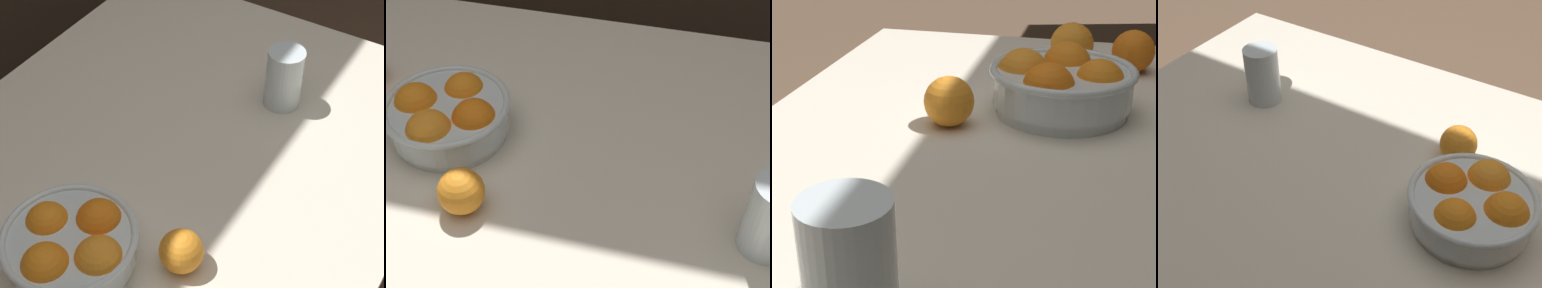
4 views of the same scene
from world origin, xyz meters
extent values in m
cube|color=beige|center=(0.00, 0.00, 0.71)|extent=(1.24, 0.86, 0.03)
cylinder|color=#936B47|center=(0.56, 0.37, 0.35)|extent=(0.05, 0.05, 0.70)
cylinder|color=silver|center=(-0.21, 0.00, 0.74)|extent=(0.19, 0.19, 0.02)
cylinder|color=silver|center=(-0.21, 0.00, 0.77)|extent=(0.20, 0.20, 0.05)
torus|color=silver|center=(-0.21, 0.00, 0.79)|extent=(0.22, 0.22, 0.01)
sphere|color=orange|center=(-0.16, -0.01, 0.78)|extent=(0.08, 0.08, 0.08)
sphere|color=orange|center=(-0.20, 0.05, 0.78)|extent=(0.07, 0.07, 0.07)
sphere|color=orange|center=(-0.27, 0.00, 0.78)|extent=(0.08, 0.08, 0.08)
sphere|color=orange|center=(-0.22, -0.06, 0.78)|extent=(0.08, 0.08, 0.08)
cylinder|color=#F4A314|center=(0.32, -0.11, 0.78)|extent=(0.06, 0.06, 0.09)
cylinder|color=silver|center=(0.32, -0.11, 0.79)|extent=(0.07, 0.07, 0.13)
sphere|color=orange|center=(-0.12, -0.15, 0.76)|extent=(0.07, 0.07, 0.07)
camera|label=1|loc=(-0.62, -0.48, 1.58)|focal=60.00mm
camera|label=2|loc=(0.17, -0.61, 1.37)|focal=50.00mm
camera|label=3|loc=(0.69, 0.07, 1.08)|focal=60.00mm
camera|label=4|loc=(-0.37, 0.63, 1.41)|focal=50.00mm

